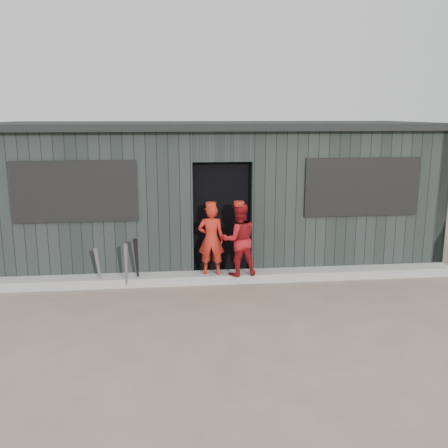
{
  "coord_description": "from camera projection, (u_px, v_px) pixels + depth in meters",
  "views": [
    {
      "loc": [
        -0.86,
        -6.18,
        2.78
      ],
      "look_at": [
        0.0,
        1.8,
        1.0
      ],
      "focal_mm": 40.0,
      "sensor_mm": 36.0,
      "label": 1
    }
  ],
  "objects": [
    {
      "name": "bat_left",
      "position": [
        99.0,
        268.0,
        8.01
      ],
      "size": [
        0.1,
        0.3,
        0.71
      ],
      "primitive_type": "cone",
      "rotation": [
        0.33,
        0.0,
        -0.13
      ],
      "color": "gray",
      "rests_on": "ground"
    },
    {
      "name": "player_red_right",
      "position": [
        239.0,
        239.0,
        8.2
      ],
      "size": [
        0.65,
        0.54,
        1.22
      ],
      "primitive_type": "imported",
      "rotation": [
        0.0,
        0.0,
        3.28
      ],
      "color": "maroon",
      "rests_on": "curb"
    },
    {
      "name": "player_grey_back",
      "position": [
        248.0,
        236.0,
        9.01
      ],
      "size": [
        0.7,
        0.57,
        1.23
      ],
      "primitive_type": "imported",
      "rotation": [
        0.0,
        0.0,
        2.8
      ],
      "color": "silver",
      "rests_on": "ground"
    },
    {
      "name": "dugout",
      "position": [
        215.0,
        191.0,
        9.81
      ],
      "size": [
        8.3,
        3.3,
        2.62
      ],
      "color": "black",
      "rests_on": "ground"
    },
    {
      "name": "curb",
      "position": [
        224.0,
        277.0,
        8.44
      ],
      "size": [
        8.0,
        0.36,
        0.15
      ],
      "primitive_type": "cube",
      "color": "#979893",
      "rests_on": "ground"
    },
    {
      "name": "ground",
      "position": [
        238.0,
        325.0,
        6.69
      ],
      "size": [
        80.0,
        80.0,
        0.0
      ],
      "primitive_type": "plane",
      "color": "#735D4F",
      "rests_on": "ground"
    },
    {
      "name": "player_red_left",
      "position": [
        211.0,
        239.0,
        8.25
      ],
      "size": [
        0.46,
        0.33,
        1.19
      ],
      "primitive_type": "imported",
      "rotation": [
        0.0,
        0.0,
        3.03
      ],
      "color": "#AD2115",
      "rests_on": "curb"
    },
    {
      "name": "bat_mid",
      "position": [
        126.0,
        266.0,
        7.96
      ],
      "size": [
        0.1,
        0.27,
        0.79
      ],
      "primitive_type": "cone",
      "rotation": [
        0.24,
        0.0,
        0.13
      ],
      "color": "gray",
      "rests_on": "ground"
    },
    {
      "name": "bat_right",
      "position": [
        137.0,
        262.0,
        8.1
      ],
      "size": [
        0.08,
        0.33,
        0.84
      ],
      "primitive_type": "cone",
      "rotation": [
        0.31,
        0.0,
        -0.05
      ],
      "color": "black",
      "rests_on": "ground"
    }
  ]
}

